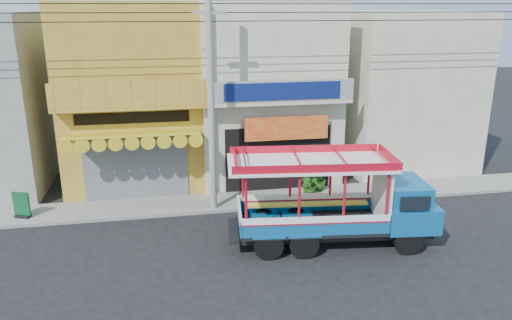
# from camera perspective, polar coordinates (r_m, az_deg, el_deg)

# --- Properties ---
(ground) EXTENTS (90.00, 90.00, 0.00)m
(ground) POSITION_cam_1_polar(r_m,az_deg,el_deg) (17.25, -0.31, -9.77)
(ground) COLOR black
(ground) RESTS_ON ground
(sidewalk) EXTENTS (30.00, 2.00, 0.12)m
(sidewalk) POSITION_cam_1_polar(r_m,az_deg,el_deg) (20.83, -2.29, -4.70)
(sidewalk) COLOR slate
(sidewalk) RESTS_ON ground
(shophouse_left) EXTENTS (6.00, 7.50, 8.24)m
(shophouse_left) POSITION_cam_1_polar(r_m,az_deg,el_deg) (23.42, -13.69, 7.59)
(shophouse_left) COLOR #A78025
(shophouse_left) RESTS_ON ground
(shophouse_right) EXTENTS (6.00, 6.75, 8.24)m
(shophouse_right) POSITION_cam_1_polar(r_m,az_deg,el_deg) (23.87, 0.98, 8.24)
(shophouse_right) COLOR #B8B097
(shophouse_right) RESTS_ON ground
(party_pilaster) EXTENTS (0.35, 0.30, 8.00)m
(party_pilaster) POSITION_cam_1_polar(r_m,az_deg,el_deg) (20.41, -5.57, 6.32)
(party_pilaster) COLOR #B8B097
(party_pilaster) RESTS_ON ground
(filler_building_right) EXTENTS (6.00, 6.00, 7.60)m
(filler_building_right) POSITION_cam_1_polar(r_m,az_deg,el_deg) (26.25, 16.24, 7.71)
(filler_building_right) COLOR #B8B097
(filler_building_right) RESTS_ON ground
(utility_pole) EXTENTS (28.00, 0.26, 9.00)m
(utility_pole) POSITION_cam_1_polar(r_m,az_deg,el_deg) (18.73, -4.76, 8.57)
(utility_pole) COLOR gray
(utility_pole) RESTS_ON ground
(songthaew_truck) EXTENTS (7.11, 2.98, 3.22)m
(songthaew_truck) POSITION_cam_1_polar(r_m,az_deg,el_deg) (17.08, 10.50, -4.65)
(songthaew_truck) COLOR black
(songthaew_truck) RESTS_ON ground
(green_sign) EXTENTS (0.64, 0.48, 1.01)m
(green_sign) POSITION_cam_1_polar(r_m,az_deg,el_deg) (20.94, -25.19, -4.86)
(green_sign) COLOR black
(green_sign) RESTS_ON sidewalk
(potted_plant_a) EXTENTS (1.23, 1.24, 1.04)m
(potted_plant_a) POSITION_cam_1_polar(r_m,az_deg,el_deg) (21.30, 6.14, -2.61)
(potted_plant_a) COLOR #225117
(potted_plant_a) RESTS_ON sidewalk
(potted_plant_b) EXTENTS (0.60, 0.55, 0.86)m
(potted_plant_b) POSITION_cam_1_polar(r_m,az_deg,el_deg) (20.92, 6.05, -3.24)
(potted_plant_b) COLOR #225117
(potted_plant_b) RESTS_ON sidewalk
(potted_plant_c) EXTENTS (0.73, 0.73, 1.12)m
(potted_plant_c) POSITION_cam_1_polar(r_m,az_deg,el_deg) (21.86, 7.20, -2.02)
(potted_plant_c) COLOR #225117
(potted_plant_c) RESTS_ON sidewalk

